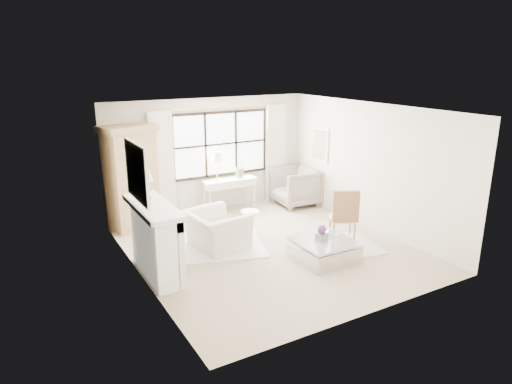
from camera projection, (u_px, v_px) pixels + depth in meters
floor at (269, 248)px, 8.91m from camera, size 5.50×5.50×0.00m
ceiling at (270, 109)px, 8.14m from camera, size 5.50×5.50×0.00m
wall_back at (209, 155)px, 10.82m from camera, size 5.00×0.00×5.00m
wall_front at (374, 227)px, 6.24m from camera, size 5.00×0.00×5.00m
wall_left at (137, 202)px, 7.34m from camera, size 0.00×5.50×5.50m
wall_right at (370, 166)px, 9.72m from camera, size 0.00×5.50×5.50m
window_pane at (221, 144)px, 10.87m from camera, size 2.40×0.02×1.50m
window_frame at (221, 144)px, 10.86m from camera, size 2.50×0.04×1.50m
curtain_rod at (221, 107)px, 10.58m from camera, size 3.30×0.04×0.04m
curtain_left at (162, 167)px, 10.20m from camera, size 0.55×0.10×2.47m
curtain_right at (276, 153)px, 11.62m from camera, size 0.55×0.10×2.47m
fireplace at (154, 240)px, 7.64m from camera, size 0.58×1.66×1.26m
mirror_frame at (137, 172)px, 7.21m from camera, size 0.05×1.15×0.95m
mirror_glass at (139, 172)px, 7.23m from camera, size 0.02×1.00×0.80m
art_frame at (320, 145)px, 11.06m from camera, size 0.04×0.62×0.82m
art_canvas at (319, 145)px, 11.05m from camera, size 0.01×0.52×0.72m
mantel_lamp at (146, 177)px, 7.65m from camera, size 0.22×0.22×0.51m
armoire at (131, 177)px, 9.73m from camera, size 1.27×0.99×2.24m
console_table at (230, 195)px, 11.00m from camera, size 1.32×0.51×0.80m
console_lamp at (217, 157)px, 10.58m from camera, size 0.28×0.28×0.69m
orchid_plant at (240, 166)px, 10.95m from camera, size 0.37×0.35×0.53m
side_table at (250, 219)px, 9.56m from camera, size 0.40×0.40×0.51m
rug_left at (222, 249)px, 8.85m from camera, size 1.93×1.62×0.03m
rug_right at (335, 248)px, 8.90m from camera, size 1.80×1.46×0.03m
club_armchair at (216, 230)px, 8.83m from camera, size 1.12×1.24×0.73m
wingback_chair at (296, 187)px, 11.44m from camera, size 1.10×1.08×0.94m
french_chair at (343, 226)px, 9.24m from camera, size 0.65×0.66×1.08m
coffee_table at (324, 250)px, 8.37m from camera, size 1.01×1.01×0.38m
planter_box at (322, 237)px, 8.28m from camera, size 0.19×0.19×0.13m
planter_flowers at (322, 230)px, 8.24m from camera, size 0.17×0.17×0.17m
pillar_candle at (338, 237)px, 8.30m from camera, size 0.09×0.09×0.12m
coffee_vase at (329, 232)px, 8.53m from camera, size 0.15×0.15×0.14m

